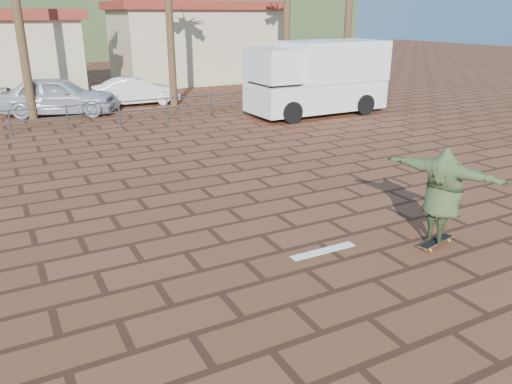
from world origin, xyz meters
TOP-DOWN VIEW (x-y plane):
  - ground at (0.00, 0.00)m, footprint 120.00×120.00m
  - paint_stripe at (0.70, -1.20)m, footprint 1.40×0.22m
  - guardrail at (0.00, 12.00)m, footprint 24.06×0.06m
  - building_east at (8.00, 24.00)m, footprint 10.60×6.60m
  - hill_front at (0.00, 50.00)m, footprint 70.00×18.00m
  - longboard at (2.81, -2.02)m, footprint 0.99×0.41m
  - skateboarder at (2.81, -2.02)m, footprint 1.27×2.41m
  - campervan at (8.45, 10.35)m, footprint 6.14×2.76m
  - car_silver at (-1.85, 15.59)m, footprint 5.37×3.61m
  - car_white at (1.91, 16.50)m, footprint 4.10×1.53m
  - street_sign at (12.00, 10.00)m, footprint 0.43×0.06m

SIDE VIEW (x-z plane):
  - ground at x=0.00m, z-range 0.00..0.00m
  - paint_stripe at x=0.70m, z-range 0.00..0.01m
  - longboard at x=2.81m, z-range 0.03..0.13m
  - car_white at x=1.91m, z-range 0.00..1.34m
  - guardrail at x=0.00m, z-range 0.18..1.18m
  - car_silver at x=-1.85m, z-range 0.00..1.70m
  - skateboarder at x=2.81m, z-range 0.10..1.99m
  - street_sign at x=12.00m, z-range 0.42..2.53m
  - campervan at x=8.45m, z-range 0.08..3.25m
  - building_east at x=8.00m, z-range 0.04..5.04m
  - hill_front at x=0.00m, z-range 0.00..6.00m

